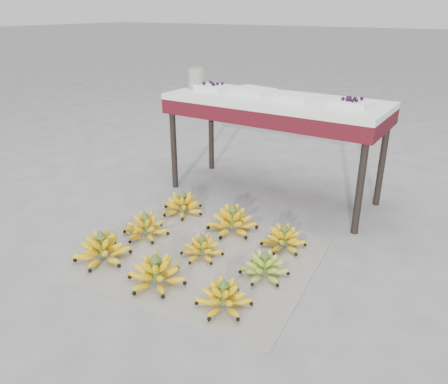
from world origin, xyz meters
The scene contains 17 objects.
ground centered at (0.00, 0.00, 0.00)m, with size 60.00×60.00×0.00m, color slate.
newspaper_mat centered at (0.05, -0.04, 0.00)m, with size 1.25×1.05×0.01m, color silver.
bunch_front_left centered at (-0.36, -0.36, 0.07)m, with size 0.39×0.39×0.18m.
bunch_front_center centered at (0.04, -0.38, 0.07)m, with size 0.31×0.31×0.18m.
bunch_front_right centered at (0.42, -0.35, 0.06)m, with size 0.31×0.31×0.16m.
bunch_mid_left centered at (-0.34, -0.03, 0.06)m, with size 0.34×0.34×0.16m.
bunch_mid_center centered at (0.08, -0.04, 0.05)m, with size 0.27×0.27×0.14m.
bunch_mid_right centered at (0.45, -0.03, 0.06)m, with size 0.31×0.31×0.15m.
bunch_back_left centered at (-0.35, 0.33, 0.06)m, with size 0.33×0.33×0.17m.
bunch_back_center centered at (0.06, 0.30, 0.07)m, with size 0.35×0.35×0.18m.
bunch_back_right centered at (0.41, 0.29, 0.06)m, with size 0.33×0.33×0.15m.
vendor_table centered at (0.01, 0.93, 0.63)m, with size 1.48×0.59×0.71m.
tray_far_left centered at (-0.51, 0.94, 0.73)m, with size 0.25×0.20×0.06m.
tray_left centered at (-0.17, 0.95, 0.73)m, with size 0.31×0.25×0.04m.
tray_right centered at (0.16, 0.91, 0.73)m, with size 0.26×0.21×0.04m.
tray_far_right centered at (0.52, 0.91, 0.73)m, with size 0.26×0.20×0.06m.
glass_jar centered at (-0.66, 0.94, 0.78)m, with size 0.12×0.12×0.14m, color beige.
Camera 1 is at (1.29, -1.72, 1.27)m, focal length 35.00 mm.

